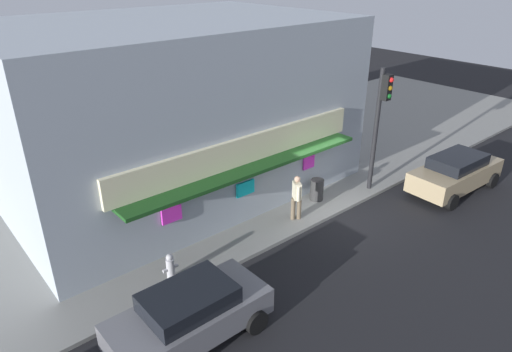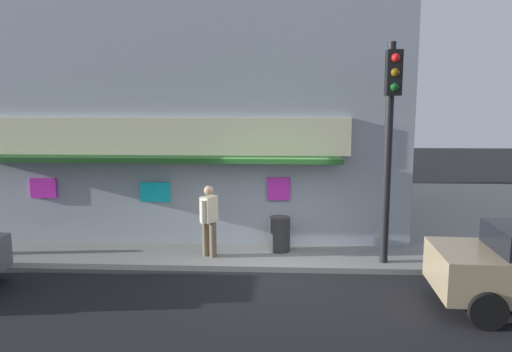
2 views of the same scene
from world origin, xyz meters
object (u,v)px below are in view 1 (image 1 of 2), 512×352
object	(u,v)px
traffic_light	(380,115)
fire_hydrant	(170,267)
pedestrian	(297,196)
parked_car_tan	(456,172)
trash_can	(317,190)
parked_car_grey	(190,314)

from	to	relation	value
traffic_light	fire_hydrant	world-z (taller)	traffic_light
fire_hydrant	traffic_light	bearing A→B (deg)	-1.58
pedestrian	parked_car_tan	distance (m)	7.11
fire_hydrant	parked_car_tan	world-z (taller)	parked_car_tan
traffic_light	trash_can	size ratio (longest dim) A/B	5.78
trash_can	parked_car_tan	world-z (taller)	parked_car_tan
traffic_light	pedestrian	xyz separation A→B (m)	(-4.03, 0.32, -2.22)
traffic_light	parked_car_tan	distance (m)	4.19
traffic_light	parked_car_grey	xyz separation A→B (m)	(-10.00, -1.97, -2.49)
trash_can	pedestrian	world-z (taller)	pedestrian
fire_hydrant	trash_can	xyz separation A→B (m)	(6.85, 0.58, 0.00)
fire_hydrant	pedestrian	size ratio (longest dim) A/B	0.51
fire_hydrant	parked_car_tan	size ratio (longest dim) A/B	0.20
parked_car_tan	trash_can	bearing A→B (deg)	149.70
traffic_light	fire_hydrant	distance (m)	9.63
traffic_light	pedestrian	distance (m)	4.62
pedestrian	parked_car_grey	distance (m)	6.40
fire_hydrant	pedestrian	bearing A→B (deg)	0.72
traffic_light	fire_hydrant	size ratio (longest dim) A/B	5.64
fire_hydrant	trash_can	distance (m)	6.88
pedestrian	parked_car_tan	xyz separation A→B (m)	(6.68, -2.42, -0.25)
trash_can	pedestrian	xyz separation A→B (m)	(-1.65, -0.52, 0.50)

